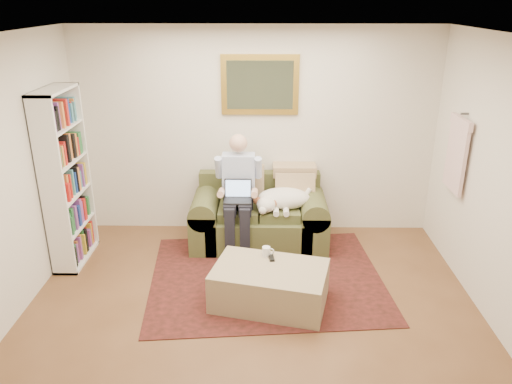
{
  "coord_description": "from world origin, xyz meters",
  "views": [
    {
      "loc": [
        0.11,
        -3.58,
        2.89
      ],
      "look_at": [
        0.03,
        1.36,
        0.95
      ],
      "focal_mm": 35.0,
      "sensor_mm": 36.0,
      "label": 1
    }
  ],
  "objects_px": {
    "sofa": "(259,221)",
    "coffee_mug": "(266,251)",
    "ottoman": "(270,286)",
    "bookshelf": "(66,179)",
    "seated_man": "(238,195)",
    "laptop": "(238,195)",
    "sleeping_dog": "(284,198)"
  },
  "relations": [
    {
      "from": "sofa",
      "to": "coffee_mug",
      "type": "height_order",
      "value": "sofa"
    },
    {
      "from": "bookshelf",
      "to": "ottoman",
      "type": "bearing_deg",
      "value": -21.4
    },
    {
      "from": "sofa",
      "to": "bookshelf",
      "type": "bearing_deg",
      "value": -168.3
    },
    {
      "from": "seated_man",
      "to": "ottoman",
      "type": "xyz_separation_m",
      "value": [
        0.37,
        -1.19,
        -0.5
      ]
    },
    {
      "from": "seated_man",
      "to": "ottoman",
      "type": "distance_m",
      "value": 1.34
    },
    {
      "from": "sofa",
      "to": "coffee_mug",
      "type": "distance_m",
      "value": 1.1
    },
    {
      "from": "sofa",
      "to": "sleeping_dog",
      "type": "xyz_separation_m",
      "value": [
        0.3,
        -0.08,
        0.35
      ]
    },
    {
      "from": "ottoman",
      "to": "bookshelf",
      "type": "distance_m",
      "value": 2.57
    },
    {
      "from": "sofa",
      "to": "ottoman",
      "type": "height_order",
      "value": "sofa"
    },
    {
      "from": "sofa",
      "to": "sleeping_dog",
      "type": "distance_m",
      "value": 0.46
    },
    {
      "from": "sofa",
      "to": "coffee_mug",
      "type": "bearing_deg",
      "value": -85.6
    },
    {
      "from": "seated_man",
      "to": "bookshelf",
      "type": "height_order",
      "value": "bookshelf"
    },
    {
      "from": "coffee_mug",
      "to": "bookshelf",
      "type": "bearing_deg",
      "value": 164.03
    },
    {
      "from": "laptop",
      "to": "coffee_mug",
      "type": "xyz_separation_m",
      "value": [
        0.33,
        -0.87,
        -0.28
      ]
    },
    {
      "from": "seated_man",
      "to": "laptop",
      "type": "relative_size",
      "value": 4.33
    },
    {
      "from": "ottoman",
      "to": "bookshelf",
      "type": "bearing_deg",
      "value": 158.6
    },
    {
      "from": "sofa",
      "to": "seated_man",
      "type": "relative_size",
      "value": 1.19
    },
    {
      "from": "laptop",
      "to": "sleeping_dog",
      "type": "distance_m",
      "value": 0.57
    },
    {
      "from": "laptop",
      "to": "bookshelf",
      "type": "relative_size",
      "value": 0.16
    },
    {
      "from": "sofa",
      "to": "laptop",
      "type": "xyz_separation_m",
      "value": [
        -0.25,
        -0.22,
        0.44
      ]
    },
    {
      "from": "sleeping_dog",
      "to": "bookshelf",
      "type": "bearing_deg",
      "value": -171.59
    },
    {
      "from": "ottoman",
      "to": "seated_man",
      "type": "bearing_deg",
      "value": 107.28
    },
    {
      "from": "sofa",
      "to": "bookshelf",
      "type": "relative_size",
      "value": 0.83
    },
    {
      "from": "sofa",
      "to": "bookshelf",
      "type": "xyz_separation_m",
      "value": [
        -2.16,
        -0.45,
        0.71
      ]
    },
    {
      "from": "sofa",
      "to": "coffee_mug",
      "type": "relative_size",
      "value": 16.56
    },
    {
      "from": "seated_man",
      "to": "coffee_mug",
      "type": "height_order",
      "value": "seated_man"
    },
    {
      "from": "sleeping_dog",
      "to": "coffee_mug",
      "type": "bearing_deg",
      "value": -102.01
    },
    {
      "from": "ottoman",
      "to": "coffee_mug",
      "type": "xyz_separation_m",
      "value": [
        -0.04,
        0.25,
        0.25
      ]
    },
    {
      "from": "sleeping_dog",
      "to": "bookshelf",
      "type": "height_order",
      "value": "bookshelf"
    },
    {
      "from": "sleeping_dog",
      "to": "ottoman",
      "type": "xyz_separation_m",
      "value": [
        -0.18,
        -1.26,
        -0.43
      ]
    },
    {
      "from": "sofa",
      "to": "laptop",
      "type": "height_order",
      "value": "laptop"
    },
    {
      "from": "sofa",
      "to": "laptop",
      "type": "distance_m",
      "value": 0.55
    }
  ]
}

